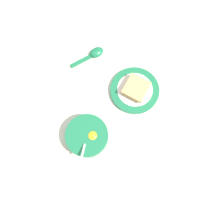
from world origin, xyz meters
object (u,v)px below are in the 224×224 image
at_px(toast_sandwich, 136,88).
at_px(toast_plate, 135,90).
at_px(soup_spoon, 94,54).
at_px(egg_bowl, 87,136).

bearing_deg(toast_sandwich, toast_plate, -18.60).
distance_m(toast_plate, soup_spoon, 0.22).
height_order(egg_bowl, toast_plate, egg_bowl).
height_order(toast_sandwich, soup_spoon, toast_sandwich).
bearing_deg(soup_spoon, toast_sandwich, 124.95).
xyz_separation_m(egg_bowl, toast_plate, (-0.21, -0.14, -0.02)).
relative_size(toast_plate, soup_spoon, 1.28).
distance_m(toast_plate, toast_sandwich, 0.03).
xyz_separation_m(toast_plate, soup_spoon, (0.12, -0.18, 0.00)).
xyz_separation_m(toast_plate, toast_sandwich, (-0.00, 0.00, 0.02)).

